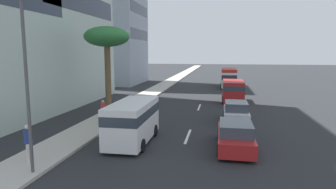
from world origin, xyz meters
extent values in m
plane|color=#26282B|center=(31.50, 0.00, 0.00)|extent=(198.00, 198.00, 0.00)
cube|color=#B2ADA3|center=(31.50, 6.82, 0.07)|extent=(162.00, 2.62, 0.15)
cube|color=silver|center=(13.14, 0.00, 0.01)|extent=(3.20, 0.16, 0.01)
cube|color=silver|center=(23.26, 0.00, 0.01)|extent=(3.20, 0.16, 0.01)
cube|color=white|center=(11.33, 3.02, 1.30)|extent=(5.16, 1.98, 2.20)
cube|color=#2D3842|center=(11.33, 3.02, 1.79)|extent=(5.17, 1.98, 0.53)
cylinder|color=black|center=(9.78, 2.08, 0.36)|extent=(0.72, 0.24, 0.72)
cylinder|color=black|center=(9.78, 3.96, 0.36)|extent=(0.72, 0.24, 0.72)
cylinder|color=black|center=(12.88, 2.08, 0.36)|extent=(0.72, 0.24, 0.72)
cylinder|color=black|center=(12.88, 3.96, 0.36)|extent=(0.72, 0.24, 0.72)
cube|color=#A51E1E|center=(26.85, -3.29, 1.23)|extent=(4.86, 2.10, 2.07)
cube|color=#2D3842|center=(26.85, -3.29, 1.69)|extent=(4.87, 2.10, 0.50)
cylinder|color=black|center=(28.31, -2.29, 0.36)|extent=(0.72, 0.24, 0.72)
cylinder|color=black|center=(28.31, -4.29, 0.36)|extent=(0.72, 0.24, 0.72)
cylinder|color=black|center=(25.39, -2.29, 0.36)|extent=(0.72, 0.24, 0.72)
cylinder|color=black|center=(25.39, -4.29, 0.36)|extent=(0.72, 0.24, 0.72)
cube|color=silver|center=(39.76, -3.18, 1.33)|extent=(6.19, 2.11, 2.20)
cube|color=#B2261E|center=(39.76, -3.18, 2.64)|extent=(6.19, 2.11, 0.42)
cube|color=#28333D|center=(39.76, -3.18, 1.75)|extent=(6.21, 2.12, 0.73)
cylinder|color=black|center=(41.56, -2.18, 0.42)|extent=(0.84, 0.26, 0.84)
cylinder|color=black|center=(41.56, -4.18, 0.42)|extent=(0.84, 0.26, 0.84)
cylinder|color=black|center=(37.97, -2.18, 0.42)|extent=(0.84, 0.26, 0.84)
cylinder|color=black|center=(37.97, -4.18, 0.42)|extent=(0.84, 0.26, 0.84)
cube|color=#A51E1E|center=(11.25, -2.80, 0.55)|extent=(4.69, 1.85, 0.75)
cube|color=#38424C|center=(11.01, -2.80, 1.23)|extent=(2.58, 1.70, 0.61)
cylinder|color=black|center=(12.70, -1.95, 0.32)|extent=(0.64, 0.22, 0.64)
cylinder|color=black|center=(12.70, -3.66, 0.32)|extent=(0.64, 0.22, 0.64)
cylinder|color=black|center=(9.79, -1.95, 0.32)|extent=(0.64, 0.22, 0.64)
cylinder|color=black|center=(9.79, -3.66, 0.32)|extent=(0.64, 0.22, 0.64)
cube|color=silver|center=(17.73, -3.16, 0.56)|extent=(4.32, 1.78, 0.77)
cube|color=#38424C|center=(17.51, -3.16, 1.26)|extent=(2.38, 1.63, 0.63)
cylinder|color=black|center=(19.07, -2.34, 0.32)|extent=(0.64, 0.22, 0.64)
cylinder|color=black|center=(19.07, -3.97, 0.32)|extent=(0.64, 0.22, 0.64)
cylinder|color=black|center=(16.39, -2.34, 0.32)|extent=(0.64, 0.22, 0.64)
cylinder|color=black|center=(16.39, -3.97, 0.32)|extent=(0.64, 0.22, 0.64)
cylinder|color=red|center=(14.98, 6.40, 0.55)|extent=(0.14, 0.14, 0.81)
cylinder|color=red|center=(15.14, 6.40, 0.55)|extent=(0.14, 0.14, 0.81)
cube|color=red|center=(15.06, 6.40, 1.28)|extent=(0.30, 0.37, 0.64)
sphere|color=tan|center=(15.06, 6.40, 1.71)|extent=(0.22, 0.22, 0.22)
cylinder|color=beige|center=(7.16, 6.89, 0.58)|extent=(0.14, 0.14, 0.85)
cylinder|color=beige|center=(7.32, 6.89, 0.58)|extent=(0.14, 0.14, 0.85)
cube|color=navy|center=(7.24, 6.89, 1.34)|extent=(0.39, 0.37, 0.67)
sphere|color=beige|center=(7.24, 6.89, 1.79)|extent=(0.23, 0.23, 0.23)
cylinder|color=brown|center=(18.97, 7.50, 3.07)|extent=(0.50, 0.50, 5.83)
ellipsoid|color=#2D7238|center=(18.97, 7.50, 6.55)|extent=(3.78, 3.78, 1.70)
cylinder|color=#4C4C51|center=(6.08, 5.91, 3.88)|extent=(0.14, 0.14, 7.45)
cube|color=#2D3847|center=(23.24, 11.44, 10.01)|extent=(14.19, 0.08, 1.99)
cube|color=#2D3847|center=(43.39, 11.44, 8.16)|extent=(10.44, 0.08, 1.70)
cube|color=#2D3847|center=(43.39, 11.44, 12.24)|extent=(10.44, 0.08, 1.70)
camera|label=1|loc=(-4.71, -1.90, 5.23)|focal=31.41mm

